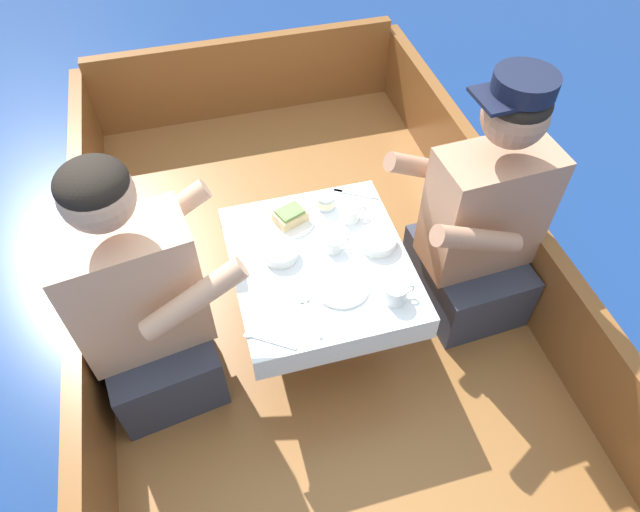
# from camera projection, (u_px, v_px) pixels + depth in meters

# --- Properties ---
(ground_plane) EXTENTS (60.00, 60.00, 0.00)m
(ground_plane) POSITION_uv_depth(u_px,v_px,m) (314.00, 342.00, 2.54)
(ground_plane) COLOR navy
(boat_deck) EXTENTS (1.73, 2.90, 0.27)m
(boat_deck) POSITION_uv_depth(u_px,v_px,m) (314.00, 325.00, 2.44)
(boat_deck) COLOR brown
(boat_deck) RESTS_ON ground_plane
(gunwale_port) EXTENTS (0.06, 2.90, 0.37)m
(gunwale_port) POSITION_uv_depth(u_px,v_px,m) (89.00, 326.00, 2.05)
(gunwale_port) COLOR brown
(gunwale_port) RESTS_ON boat_deck
(gunwale_starboard) EXTENTS (0.06, 2.90, 0.37)m
(gunwale_starboard) POSITION_uv_depth(u_px,v_px,m) (509.00, 236.00, 2.34)
(gunwale_starboard) COLOR brown
(gunwale_starboard) RESTS_ON boat_deck
(bow_coaming) EXTENTS (1.61, 0.06, 0.43)m
(bow_coaming) POSITION_uv_depth(u_px,v_px,m) (245.00, 76.00, 3.07)
(bow_coaming) COLOR brown
(bow_coaming) RESTS_ON boat_deck
(cockpit_table) EXTENTS (0.60, 0.68, 0.42)m
(cockpit_table) POSITION_uv_depth(u_px,v_px,m) (320.00, 269.00, 1.99)
(cockpit_table) COLOR #B2B2B7
(cockpit_table) RESTS_ON boat_deck
(person_port) EXTENTS (0.57, 0.51, 1.00)m
(person_port) POSITION_uv_depth(u_px,v_px,m) (144.00, 308.00, 1.84)
(person_port) COLOR #333847
(person_port) RESTS_ON boat_deck
(person_starboard) EXTENTS (0.54, 0.46, 1.03)m
(person_starboard) POSITION_uv_depth(u_px,v_px,m) (480.00, 226.00, 2.06)
(person_starboard) COLOR #333847
(person_starboard) RESTS_ON boat_deck
(plate_sandwich) EXTENTS (0.18, 0.18, 0.01)m
(plate_sandwich) POSITION_uv_depth(u_px,v_px,m) (290.00, 221.00, 2.07)
(plate_sandwich) COLOR silver
(plate_sandwich) RESTS_ON cockpit_table
(plate_bread) EXTENTS (0.19, 0.19, 0.01)m
(plate_bread) POSITION_uv_depth(u_px,v_px,m) (341.00, 286.00, 1.88)
(plate_bread) COLOR silver
(plate_bread) RESTS_ON cockpit_table
(sandwich) EXTENTS (0.13, 0.12, 0.05)m
(sandwich) POSITION_uv_depth(u_px,v_px,m) (290.00, 215.00, 2.05)
(sandwich) COLOR #E0BC7F
(sandwich) RESTS_ON plate_sandwich
(bowl_port_near) EXTENTS (0.14, 0.14, 0.04)m
(bowl_port_near) POSITION_uv_depth(u_px,v_px,m) (378.00, 240.00, 1.98)
(bowl_port_near) COLOR silver
(bowl_port_near) RESTS_ON cockpit_table
(bowl_starboard_near) EXTENTS (0.12, 0.12, 0.04)m
(bowl_starboard_near) POSITION_uv_depth(u_px,v_px,m) (280.00, 252.00, 1.95)
(bowl_starboard_near) COLOR silver
(bowl_starboard_near) RESTS_ON cockpit_table
(coffee_cup_port) EXTENTS (0.10, 0.08, 0.06)m
(coffee_cup_port) POSITION_uv_depth(u_px,v_px,m) (396.00, 292.00, 1.82)
(coffee_cup_port) COLOR silver
(coffee_cup_port) RESTS_ON cockpit_table
(coffee_cup_starboard) EXTENTS (0.10, 0.07, 0.06)m
(coffee_cup_starboard) POSITION_uv_depth(u_px,v_px,m) (351.00, 213.00, 2.06)
(coffee_cup_starboard) COLOR silver
(coffee_cup_starboard) RESTS_ON cockpit_table
(coffee_cup_center) EXTENTS (0.09, 0.06, 0.05)m
(coffee_cup_center) POSITION_uv_depth(u_px,v_px,m) (334.00, 244.00, 1.97)
(coffee_cup_center) COLOR silver
(coffee_cup_center) RESTS_ON cockpit_table
(tin_can) EXTENTS (0.07, 0.07, 0.05)m
(tin_can) POSITION_uv_depth(u_px,v_px,m) (326.00, 202.00, 2.10)
(tin_can) COLOR silver
(tin_can) RESTS_ON cockpit_table
(utensil_fork_port) EXTENTS (0.16, 0.10, 0.00)m
(utensil_fork_port) POSITION_uv_depth(u_px,v_px,m) (351.00, 193.00, 2.17)
(utensil_fork_port) COLOR silver
(utensil_fork_port) RESTS_ON cockpit_table
(utensil_spoon_center) EXTENTS (0.15, 0.10, 0.01)m
(utensil_spoon_center) POSITION_uv_depth(u_px,v_px,m) (262.00, 338.00, 1.74)
(utensil_spoon_center) COLOR silver
(utensil_spoon_center) RESTS_ON cockpit_table
(utensil_spoon_starboard) EXTENTS (0.04, 0.17, 0.01)m
(utensil_spoon_starboard) POSITION_uv_depth(u_px,v_px,m) (309.00, 310.00, 1.81)
(utensil_spoon_starboard) COLOR silver
(utensil_spoon_starboard) RESTS_ON cockpit_table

